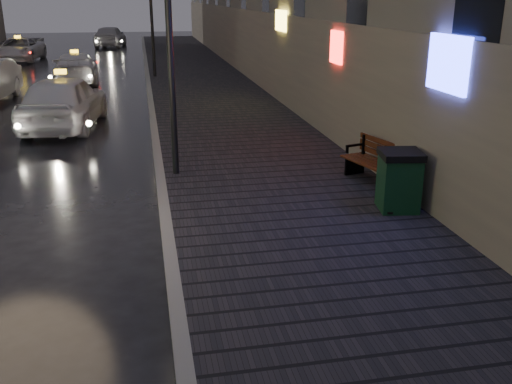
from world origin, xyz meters
The scene contains 11 objects.
ground centered at (0.00, 0.00, 0.00)m, with size 120.00×120.00×0.00m, color black.
sidewalk centered at (3.90, 21.00, 0.07)m, with size 4.60×58.00×0.15m, color black.
curb centered at (1.50, 21.00, 0.07)m, with size 0.20×58.00×0.15m, color slate.
lamp_near centered at (1.85, 6.00, 3.49)m, with size 0.36×0.36×5.28m.
lamp_far centered at (1.85, 22.00, 3.49)m, with size 0.36×0.36×5.28m.
bench centered at (5.92, 4.51, 0.59)m, with size 1.02×1.81×0.88m.
trash_bin centered at (5.66, 2.98, 0.71)m, with size 0.82×0.82×1.09m.
taxi_near centered at (-1.12, 11.84, 0.81)m, with size 1.92×4.77×1.62m, color silver.
taxi_mid centered at (-1.69, 21.34, 0.68)m, with size 1.91×4.71×1.37m, color silver.
taxi_far centered at (-6.04, 31.82, 0.69)m, with size 2.28×4.94×1.37m, color silver.
car_far centered at (-1.00, 40.78, 0.81)m, with size 1.92×4.76×1.62m, color #ACABB3.
Camera 1 is at (1.26, -6.05, 3.85)m, focal length 40.00 mm.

